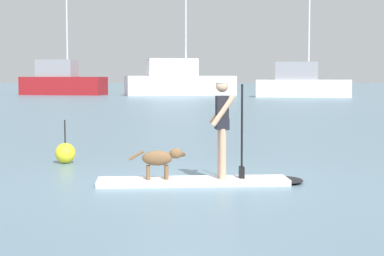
# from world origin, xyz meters

# --- Properties ---
(ground_plane) EXTENTS (400.00, 400.00, 0.00)m
(ground_plane) POSITION_xyz_m (0.00, 0.00, 0.00)
(ground_plane) COLOR slate
(paddleboard) EXTENTS (3.63, 0.88, 0.10)m
(paddleboard) POSITION_xyz_m (0.23, 0.01, 0.05)
(paddleboard) COLOR silver
(paddleboard) RESTS_ON ground_plane
(person_paddler) EXTENTS (0.62, 0.49, 1.72)m
(person_paddler) POSITION_xyz_m (0.52, 0.03, 1.10)
(person_paddler) COLOR tan
(person_paddler) RESTS_ON paddleboard
(dog) EXTENTS (0.99, 0.25, 0.53)m
(dog) POSITION_xyz_m (-0.57, -0.03, 0.45)
(dog) COLOR brown
(dog) RESTS_ON paddleboard
(moored_boat_port) EXTENTS (9.36, 4.96, 11.45)m
(moored_boat_port) POSITION_xyz_m (-12.86, 57.04, 1.44)
(moored_boat_port) COLOR maroon
(moored_boat_port) RESTS_ON ground_plane
(moored_boat_outer) EXTENTS (11.79, 5.33, 12.02)m
(moored_boat_outer) POSITION_xyz_m (-0.47, 55.74, 1.47)
(moored_boat_outer) COLOR white
(moored_boat_outer) RESTS_ON ground_plane
(moored_boat_starboard) EXTENTS (9.23, 5.22, 10.46)m
(moored_boat_starboard) POSITION_xyz_m (11.20, 48.96, 1.27)
(moored_boat_starboard) COLOR silver
(moored_boat_starboard) RESTS_ON ground_plane
(marker_buoy) EXTENTS (0.44, 0.44, 0.94)m
(marker_buoy) POSITION_xyz_m (-2.71, 2.75, 0.22)
(marker_buoy) COLOR yellow
(marker_buoy) RESTS_ON ground_plane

